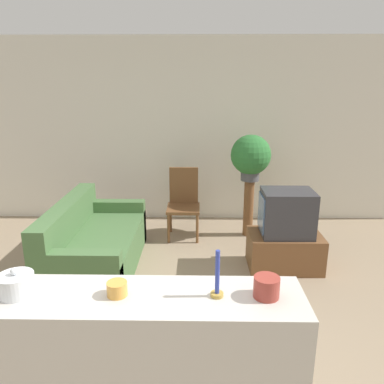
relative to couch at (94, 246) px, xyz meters
The scene contains 13 objects.
ground_plane 1.83m from the couch, 69.88° to the right, with size 14.00×14.00×0.00m, color gray.
wall_back 2.13m from the couch, 70.31° to the left, with size 9.00×0.06×2.70m.
couch is the anchor object (origin of this frame).
tv_stand 2.17m from the couch, ahead, with size 0.81×0.53×0.41m.
television 2.20m from the couch, ahead, with size 0.57×0.44×0.51m.
wooden_chair 1.42m from the couch, 45.70° to the left, with size 0.44×0.44×0.94m.
plant_stand 2.13m from the couch, 28.47° to the left, with size 0.14×0.14×0.79m.
potted_plant 2.29m from the couch, 28.47° to the left, with size 0.53×0.53×0.61m.
foreground_counter 2.22m from the couch, 73.66° to the right, with size 2.27×0.44×0.96m.
decorative_bowl 2.25m from the couch, 84.42° to the right, with size 0.19×0.19×0.16m.
candle_jar 2.36m from the couch, 70.57° to the right, with size 0.11×0.11×0.08m.
candlestick 2.59m from the couch, 58.85° to the right, with size 0.07×0.07×0.27m.
coffee_tin 2.72m from the couch, 53.96° to the right, with size 0.14×0.14×0.11m.
Camera 1 is at (0.56, -2.18, 2.05)m, focal length 35.00 mm.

